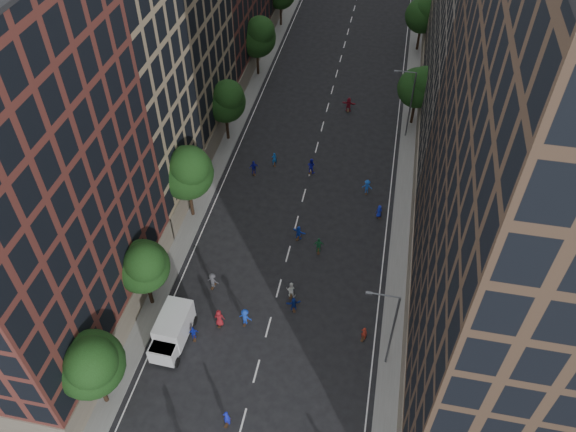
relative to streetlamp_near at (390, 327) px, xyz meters
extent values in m
plane|color=black|center=(-10.37, 28.00, -5.17)|extent=(240.00, 240.00, 0.00)
cube|color=slate|center=(-22.37, 35.50, -5.09)|extent=(4.00, 105.00, 0.15)
cube|color=slate|center=(1.63, 35.50, -5.09)|extent=(4.00, 105.00, 0.15)
cube|color=#572721|center=(-29.37, -1.00, 9.83)|extent=(14.00, 22.00, 30.00)
cube|color=#8F7B5D|center=(-29.37, 23.00, 11.83)|extent=(14.00, 26.00, 34.00)
cube|color=#463325|center=(8.63, 3.00, 12.83)|extent=(14.00, 30.00, 36.00)
cube|color=#6A6358|center=(8.63, 32.00, 11.33)|extent=(14.00, 28.00, 33.00)
cylinder|color=black|center=(-21.57, -8.00, -3.19)|extent=(0.36, 0.36, 3.96)
sphere|color=black|center=(-21.57, -8.00, 0.41)|extent=(5.20, 5.20, 5.20)
sphere|color=black|center=(-20.92, -8.52, 1.71)|extent=(3.90, 3.90, 3.90)
cylinder|color=black|center=(-21.57, 2.00, -3.32)|extent=(0.36, 0.36, 3.70)
sphere|color=black|center=(-21.57, 2.00, 0.04)|extent=(4.80, 4.80, 4.80)
sphere|color=black|center=(-20.97, 1.52, 1.24)|extent=(3.60, 3.60, 3.60)
cylinder|color=black|center=(-21.57, 14.00, -3.06)|extent=(0.36, 0.36, 4.22)
sphere|color=black|center=(-21.57, 14.00, 0.78)|extent=(5.60, 5.60, 5.60)
sphere|color=black|center=(-20.87, 13.44, 2.18)|extent=(4.20, 4.20, 4.20)
cylinder|color=black|center=(-21.57, 28.00, -3.23)|extent=(0.36, 0.36, 3.87)
sphere|color=black|center=(-21.57, 28.00, 0.29)|extent=(5.00, 5.00, 5.00)
sphere|color=black|center=(-20.94, 27.50, 1.54)|extent=(3.75, 3.75, 3.75)
cylinder|color=black|center=(-21.57, 44.00, -3.14)|extent=(0.36, 0.36, 4.05)
sphere|color=black|center=(-21.57, 44.00, 0.54)|extent=(5.40, 5.40, 5.40)
sphere|color=black|center=(-20.89, 43.46, 1.89)|extent=(4.05, 4.05, 4.05)
cylinder|color=black|center=(-21.57, 60.00, -3.28)|extent=(0.36, 0.36, 3.78)
cylinder|color=black|center=(0.83, 36.00, -3.30)|extent=(0.36, 0.36, 3.74)
sphere|color=black|center=(0.83, 36.00, 0.10)|extent=(5.00, 5.00, 5.00)
sphere|color=black|center=(1.46, 35.50, 1.35)|extent=(3.75, 3.75, 3.75)
cylinder|color=black|center=(0.83, 56.00, -3.19)|extent=(0.36, 0.36, 3.96)
sphere|color=black|center=(0.83, 56.00, 0.41)|extent=(5.20, 5.20, 5.20)
sphere|color=black|center=(1.48, 55.48, 1.71)|extent=(3.90, 3.90, 3.90)
cylinder|color=#595B60|center=(0.23, 0.00, -0.67)|extent=(0.18, 0.18, 9.00)
cylinder|color=#595B60|center=(-0.97, 0.00, 3.83)|extent=(2.40, 0.12, 0.12)
cube|color=#595B60|center=(-2.07, 0.00, 3.78)|extent=(0.50, 0.22, 0.15)
cylinder|color=#595B60|center=(0.23, 33.00, -0.67)|extent=(0.18, 0.18, 9.00)
cylinder|color=#595B60|center=(-0.97, 33.00, 3.83)|extent=(2.40, 0.12, 0.12)
cube|color=#595B60|center=(-2.07, 33.00, 3.78)|extent=(0.50, 0.22, 0.15)
cube|color=white|center=(-18.15, -0.94, -3.54)|extent=(2.47, 4.10, 2.47)
cube|color=white|center=(-18.22, -3.41, -3.99)|extent=(2.29, 1.86, 1.57)
cube|color=black|center=(-18.22, -3.41, -3.26)|extent=(2.06, 1.52, 0.11)
cylinder|color=black|center=(-19.35, -3.71, -4.74)|extent=(0.31, 0.86, 0.85)
cylinder|color=black|center=(-17.11, -3.78, -4.74)|extent=(0.31, 0.86, 0.85)
cylinder|color=black|center=(-19.22, 0.66, -4.74)|extent=(0.31, 0.86, 0.85)
cylinder|color=black|center=(-16.98, 0.59, -4.74)|extent=(0.31, 0.86, 0.85)
imported|color=#1621B7|center=(-11.50, -7.89, -4.30)|extent=(0.70, 0.52, 1.74)
imported|color=#163CB6|center=(-12.47, 1.50, -4.25)|extent=(1.28, 0.86, 1.84)
imported|color=#1526AA|center=(-16.50, -0.92, -4.42)|extent=(0.95, 0.64, 1.50)
imported|color=navy|center=(-8.51, 3.88, -4.42)|extent=(1.45, 0.93, 1.49)
imported|color=maroon|center=(-14.70, 0.94, -4.22)|extent=(0.96, 0.65, 1.89)
imported|color=maroon|center=(-1.87, 2.00, -4.41)|extent=(0.64, 0.51, 1.52)
imported|color=white|center=(-9.06, 5.35, -4.27)|extent=(0.89, 0.70, 1.80)
imported|color=#46464B|center=(-16.53, 4.96, -4.29)|extent=(1.24, 0.85, 1.76)
imported|color=#216E3F|center=(-7.40, 11.39, -4.25)|extent=(1.12, 0.58, 1.84)
imported|color=#173BBD|center=(-9.73, 12.84, -4.37)|extent=(1.56, 0.96, 1.60)
imported|color=#1624B5|center=(-1.87, 17.73, -4.41)|extent=(0.87, 0.74, 1.51)
imported|color=blue|center=(-14.77, 24.12, -4.32)|extent=(0.72, 0.60, 1.70)
imported|color=#1618B5|center=(-10.27, 23.61, -4.21)|extent=(1.12, 0.99, 1.91)
imported|color=blue|center=(-3.53, 21.32, -4.30)|extent=(1.14, 0.68, 1.74)
imported|color=#13169E|center=(-16.74, 22.02, -4.26)|extent=(1.15, 0.83, 1.81)
imported|color=maroon|center=(-7.55, 37.19, -4.20)|extent=(1.83, 0.67, 1.94)
camera|label=1|loc=(-2.88, -26.63, 37.22)|focal=35.00mm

